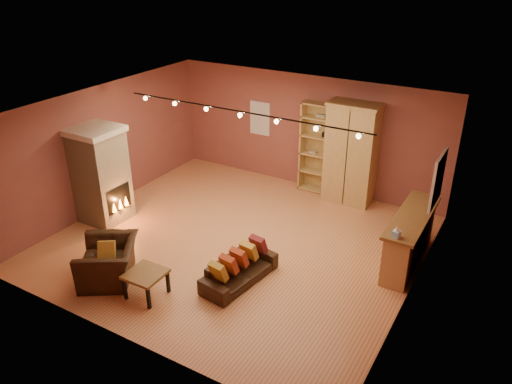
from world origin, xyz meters
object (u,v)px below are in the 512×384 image
Objects in this scene: fireplace at (101,175)px; coffee_table at (146,276)px; armchair at (108,256)px; bar_counter at (409,239)px; loveseat at (239,266)px; armoire at (351,153)px; bookcase at (320,147)px.

fireplace is 3.19m from coffee_table.
bar_counter is at bearing 92.23° from armchair.
loveseat reaches higher than coffee_table.
bar_counter is at bearing 14.64° from fireplace.
armoire is 3.80× the size of coffee_table.
bookcase is 5.66m from armchair.
coffee_table is (-1.16, -1.16, 0.07)m from loveseat.
fireplace is 3.36× the size of coffee_table.
fireplace is at bearing -140.59° from armoire.
fireplace is 1.60× the size of armchair.
fireplace reaches higher than bar_counter.
armchair is at bearing -116.65° from armoire.
loveseat is (3.80, -0.50, -0.73)m from fireplace.
armoire reaches higher than coffee_table.
armchair is 0.92m from coffee_table.
armoire is at bearing 39.41° from fireplace.
bookcase is 4.32m from loveseat.
fireplace is 0.89× the size of armoire.
bar_counter is 1.61× the size of armchair.
fireplace is 1.32× the size of loveseat.
armoire reaches higher than bar_counter.
bar_counter is (2.78, -2.10, -0.61)m from bookcase.
bar_counter reaches higher than coffee_table.
loveseat is at bearing -97.23° from armoire.
bookcase is (3.46, 3.73, 0.07)m from fireplace.
fireplace reaches higher than coffee_table.
bookcase is at bearing 167.61° from armoire.
armoire reaches higher than armchair.
bar_counter is 5.57m from armchair.
loveseat is at bearing -7.54° from fireplace.
bookcase reaches higher than loveseat.
bookcase is 3.53× the size of coffee_table.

